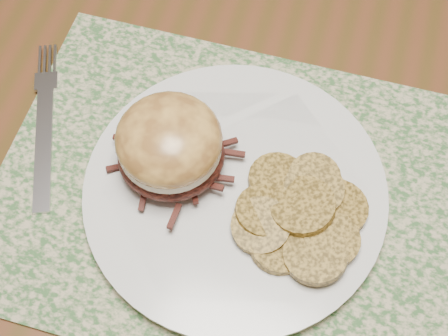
{
  "coord_description": "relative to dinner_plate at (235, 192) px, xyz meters",
  "views": [
    {
      "loc": [
        -0.17,
        -0.32,
        1.28
      ],
      "look_at": [
        -0.24,
        -0.07,
        0.79
      ],
      "focal_mm": 50.0,
      "sensor_mm": 36.0,
      "label": 1
    }
  ],
  "objects": [
    {
      "name": "placemat",
      "position": [
        0.0,
        0.0,
        -0.01
      ],
      "size": [
        0.45,
        0.33,
        0.0
      ],
      "primitive_type": "cube",
      "color": "#396333",
      "rests_on": "dining_table"
    },
    {
      "name": "dinner_plate",
      "position": [
        0.0,
        0.0,
        0.0
      ],
      "size": [
        0.26,
        0.26,
        0.02
      ],
      "primitive_type": "cylinder",
      "color": "silver",
      "rests_on": "placemat"
    },
    {
      "name": "pork_sandwich",
      "position": [
        -0.06,
        0.01,
        0.04
      ],
      "size": [
        0.12,
        0.12,
        0.07
      ],
      "rotation": [
        0.0,
        0.0,
        0.31
      ],
      "color": "black",
      "rests_on": "dinner_plate"
    },
    {
      "name": "roasted_potatoes",
      "position": [
        0.06,
        -0.01,
        0.02
      ],
      "size": [
        0.13,
        0.14,
        0.03
      ],
      "color": "olive",
      "rests_on": "dinner_plate"
    },
    {
      "name": "fork",
      "position": [
        -0.2,
        0.02,
        -0.01
      ],
      "size": [
        0.09,
        0.19,
        0.0
      ],
      "rotation": [
        0.0,
        0.0,
        0.38
      ],
      "color": "#B7B7BE",
      "rests_on": "placemat"
    }
  ]
}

